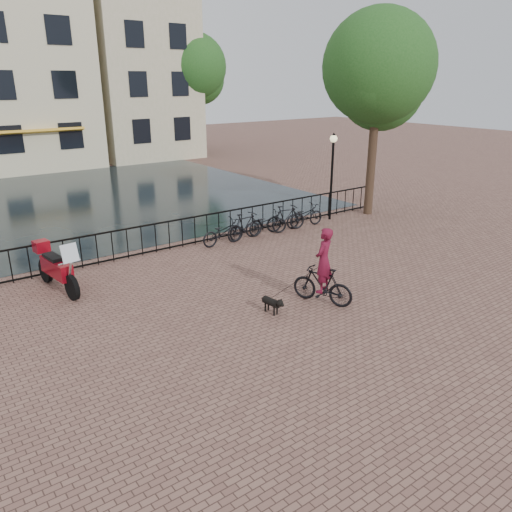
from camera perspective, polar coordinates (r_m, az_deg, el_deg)
ground at (r=11.38m, az=9.12°, el=-9.83°), size 100.00×100.00×0.00m
canal_water at (r=25.78m, az=-19.28°, el=6.10°), size 20.00×20.00×0.00m
railing at (r=17.24m, az=-9.89°, el=2.32°), size 20.00×0.05×1.02m
canal_house_mid at (r=37.62m, az=-25.87°, el=18.33°), size 8.00×9.50×11.80m
canal_house_right at (r=40.05m, az=-14.11°, el=20.66°), size 7.00×9.00×13.30m
tree_near_right at (r=21.66m, az=13.86°, el=20.23°), size 4.48×4.48×8.24m
tree_far_right at (r=38.91m, az=-7.16°, el=20.67°), size 4.76×4.76×8.76m
lamp_post at (r=20.64m, az=8.73°, el=10.57°), size 0.30×0.30×3.45m
cyclist at (r=12.89m, az=7.68°, el=-1.67°), size 1.13×1.80×2.38m
dog at (r=12.49m, az=1.76°, el=-5.53°), size 0.30×0.72×0.48m
motorcycle at (r=14.63m, az=-21.88°, el=-0.76°), size 0.83×2.30×1.61m
parked_bike_0 at (r=17.60m, az=-3.77°, el=2.75°), size 1.74×0.68×0.90m
parked_bike_1 at (r=18.09m, az=-1.23°, el=3.42°), size 1.70×0.63×1.00m
parked_bike_2 at (r=18.64m, az=1.16°, el=3.76°), size 1.79×0.86×0.90m
parked_bike_3 at (r=19.20m, az=3.42°, el=4.35°), size 1.72×0.74×1.00m
parked_bike_4 at (r=19.81m, az=5.54°, el=4.63°), size 1.75×0.72×0.90m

